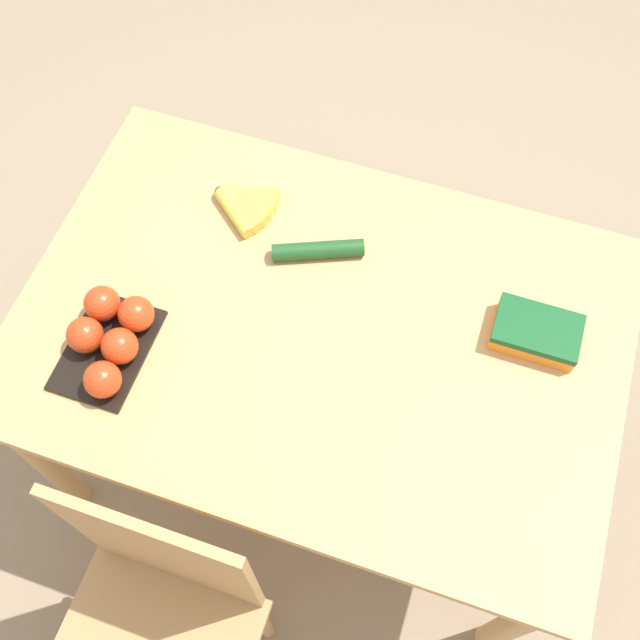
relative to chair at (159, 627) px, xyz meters
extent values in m
plane|color=gray|center=(-0.14, -0.68, -0.50)|extent=(12.00, 12.00, 0.00)
cube|color=tan|center=(-0.14, -0.68, 0.22)|extent=(1.35, 0.93, 0.03)
cylinder|color=tan|center=(-0.75, -1.08, -0.15)|extent=(0.06, 0.06, 0.71)
cylinder|color=tan|center=(0.48, -1.08, -0.15)|extent=(0.06, 0.06, 0.71)
cylinder|color=tan|center=(-0.75, -0.28, -0.15)|extent=(0.06, 0.06, 0.71)
cylinder|color=tan|center=(0.48, -0.28, -0.15)|extent=(0.06, 0.06, 0.71)
cube|color=tan|center=(0.00, -0.12, 0.22)|extent=(0.39, 0.02, 0.49)
cylinder|color=tan|center=(0.18, -0.10, -0.28)|extent=(0.04, 0.04, 0.45)
cylinder|color=tan|center=(-0.18, -0.10, -0.28)|extent=(0.04, 0.04, 0.45)
sphere|color=brown|center=(0.21, -0.94, 0.26)|extent=(0.03, 0.03, 0.03)
cylinder|color=#DBCC47|center=(0.15, -0.90, 0.26)|extent=(0.13, 0.12, 0.04)
cylinder|color=#DBCC47|center=(0.15, -0.91, 0.26)|extent=(0.14, 0.10, 0.04)
cylinder|color=#DBCC47|center=(0.14, -0.92, 0.26)|extent=(0.15, 0.08, 0.04)
cylinder|color=#DBCC47|center=(0.14, -0.93, 0.26)|extent=(0.14, 0.05, 0.04)
cylinder|color=#DBCC47|center=(0.14, -0.95, 0.26)|extent=(0.14, 0.05, 0.04)
cylinder|color=#DBCC47|center=(0.14, -0.96, 0.26)|extent=(0.15, 0.07, 0.04)
cube|color=black|center=(0.29, -0.47, 0.24)|extent=(0.17, 0.25, 0.01)
sphere|color=red|center=(0.25, -0.56, 0.29)|extent=(0.08, 0.08, 0.08)
sphere|color=red|center=(0.33, -0.56, 0.29)|extent=(0.08, 0.08, 0.08)
sphere|color=red|center=(0.25, -0.47, 0.29)|extent=(0.08, 0.08, 0.08)
sphere|color=red|center=(0.33, -0.47, 0.29)|extent=(0.08, 0.08, 0.08)
sphere|color=red|center=(0.25, -0.39, 0.29)|extent=(0.08, 0.08, 0.08)
cube|color=orange|center=(-0.59, -0.80, 0.27)|extent=(0.18, 0.12, 0.05)
cube|color=#145123|center=(-0.59, -0.80, 0.28)|extent=(0.19, 0.12, 0.02)
cylinder|color=#1E5123|center=(-0.07, -0.86, 0.26)|extent=(0.21, 0.12, 0.04)
camera|label=1|loc=(-0.38, 0.05, 1.72)|focal=42.00mm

